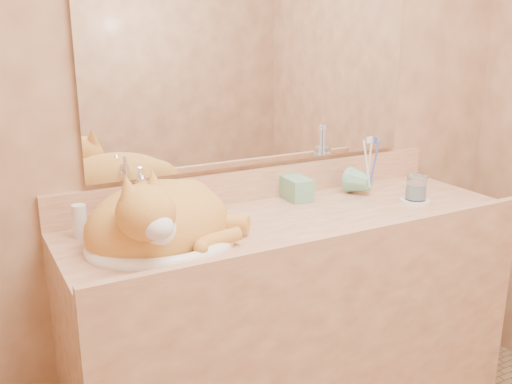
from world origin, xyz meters
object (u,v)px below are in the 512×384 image
cat (159,217)px  soap_dispenser (305,179)px  toothbrush_cup (370,184)px  sink_basin (161,223)px  water_glass (416,188)px  vanity_counter (294,328)px

cat → soap_dispenser: (0.61, 0.14, 0.01)m
toothbrush_cup → sink_basin: bearing=-173.1°
sink_basin → water_glass: (0.99, -0.03, -0.02)m
sink_basin → cat: size_ratio=0.94×
vanity_counter → water_glass: bearing=-6.3°
vanity_counter → toothbrush_cup: toothbrush_cup is taller
toothbrush_cup → water_glass: water_glass is taller
cat → sink_basin: bearing=-108.4°
cat → water_glass: bearing=-20.6°
soap_dispenser → toothbrush_cup: 0.28m
vanity_counter → water_glass: water_glass is taller
sink_basin → cat: cat is taller
vanity_counter → soap_dispenser: soap_dispenser is taller
vanity_counter → water_glass: 0.69m
vanity_counter → sink_basin: sink_basin is taller
sink_basin → toothbrush_cup: size_ratio=4.36×
cat → toothbrush_cup: (0.88, 0.10, -0.04)m
vanity_counter → cat: 0.71m
cat → water_glass: size_ratio=5.32×
sink_basin → cat: 0.02m
toothbrush_cup → cat: bearing=-173.8°
toothbrush_cup → water_glass: bearing=-53.8°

